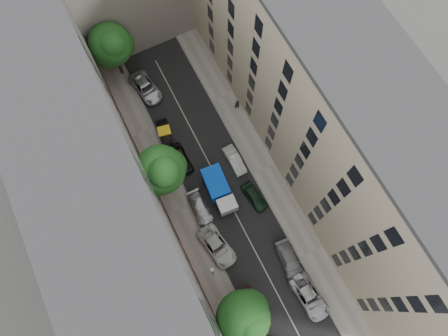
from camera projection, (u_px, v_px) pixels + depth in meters
ground at (223, 189)px, 47.03m from camera, size 120.00×120.00×0.00m
road_surface at (223, 189)px, 47.02m from camera, size 8.00×44.00×0.02m
sidewalk_left at (180, 209)px, 46.15m from camera, size 3.00×44.00×0.15m
sidewalk_right at (264, 169)px, 47.77m from camera, size 3.00×44.00×0.15m
building_left at (113, 211)px, 35.96m from camera, size 8.00×44.00×20.00m
building_right at (322, 113)px, 39.20m from camera, size 8.00×44.00×20.00m
tarp_truck at (219, 190)px, 45.53m from camera, size 2.59×5.74×2.58m
car_left_1 at (254, 309)px, 41.96m from camera, size 1.83×4.63×1.50m
car_left_2 at (217, 246)px, 44.12m from camera, size 3.21×5.51×1.44m
car_left_3 at (200, 208)px, 45.60m from camera, size 1.92×4.49×1.29m
car_left_4 at (181, 159)px, 47.53m from camera, size 1.73×4.17×1.41m
car_left_5 at (165, 134)px, 48.65m from camera, size 2.01×4.08×1.29m
car_left_6 at (146, 88)px, 50.67m from camera, size 3.26×5.57×1.46m
car_right_0 at (309, 297)px, 42.36m from camera, size 2.80×5.42×1.46m
car_right_1 at (290, 261)px, 43.63m from camera, size 2.33×4.88×1.37m
car_right_2 at (254, 196)px, 46.06m from camera, size 2.05×4.04×1.32m
car_right_3 at (235, 160)px, 47.53m from camera, size 1.50×3.98×1.30m
tree_near at (244, 319)px, 37.86m from camera, size 5.51×5.27×7.40m
tree_mid at (162, 171)px, 40.24m from camera, size 5.41×5.16×10.15m
tree_far at (112, 46)px, 46.69m from camera, size 5.40×5.15×8.55m
lamp_post at (212, 272)px, 40.22m from camera, size 0.36×0.36×5.89m
pedestrian at (237, 104)px, 49.54m from camera, size 0.70×0.51×1.79m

